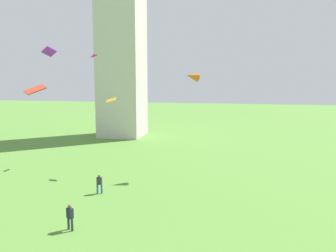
{
  "coord_description": "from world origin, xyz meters",
  "views": [
    {
      "loc": [
        7.15,
        -6.28,
        9.39
      ],
      "look_at": [
        2.45,
        16.56,
        6.1
      ],
      "focal_mm": 36.63,
      "sensor_mm": 36.0,
      "label": 1
    }
  ],
  "objects_px": {
    "person_0": "(70,216)",
    "kite_flying_0": "(49,52)",
    "kite_flying_3": "(94,56)",
    "kite_flying_4": "(192,76)",
    "kite_flying_6": "(111,100)",
    "person_1": "(99,183)",
    "kite_flying_2": "(35,90)"
  },
  "relations": [
    {
      "from": "kite_flying_3",
      "to": "kite_flying_6",
      "type": "height_order",
      "value": "kite_flying_3"
    },
    {
      "from": "kite_flying_3",
      "to": "kite_flying_4",
      "type": "relative_size",
      "value": 0.57
    },
    {
      "from": "person_0",
      "to": "kite_flying_6",
      "type": "bearing_deg",
      "value": -53.69
    },
    {
      "from": "person_1",
      "to": "kite_flying_0",
      "type": "height_order",
      "value": "kite_flying_0"
    },
    {
      "from": "kite_flying_3",
      "to": "person_1",
      "type": "bearing_deg",
      "value": 25.45
    },
    {
      "from": "kite_flying_0",
      "to": "kite_flying_2",
      "type": "distance_m",
      "value": 7.2
    },
    {
      "from": "person_0",
      "to": "kite_flying_4",
      "type": "distance_m",
      "value": 17.51
    },
    {
      "from": "kite_flying_0",
      "to": "kite_flying_3",
      "type": "distance_m",
      "value": 6.42
    },
    {
      "from": "kite_flying_0",
      "to": "kite_flying_6",
      "type": "relative_size",
      "value": 1.64
    },
    {
      "from": "person_0",
      "to": "kite_flying_4",
      "type": "relative_size",
      "value": 1.05
    },
    {
      "from": "person_0",
      "to": "kite_flying_0",
      "type": "xyz_separation_m",
      "value": [
        -7.59,
        11.4,
        10.88
      ]
    },
    {
      "from": "person_0",
      "to": "kite_flying_3",
      "type": "relative_size",
      "value": 1.84
    },
    {
      "from": "person_0",
      "to": "kite_flying_2",
      "type": "xyz_separation_m",
      "value": [
        -5.41,
        5.41,
        7.54
      ]
    },
    {
      "from": "kite_flying_0",
      "to": "kite_flying_6",
      "type": "height_order",
      "value": "kite_flying_0"
    },
    {
      "from": "kite_flying_2",
      "to": "person_1",
      "type": "bearing_deg",
      "value": -29.99
    },
    {
      "from": "kite_flying_3",
      "to": "kite_flying_4",
      "type": "height_order",
      "value": "kite_flying_3"
    },
    {
      "from": "person_0",
      "to": "kite_flying_3",
      "type": "xyz_separation_m",
      "value": [
        -5.78,
        17.56,
        10.87
      ]
    },
    {
      "from": "person_0",
      "to": "person_1",
      "type": "xyz_separation_m",
      "value": [
        -0.91,
        6.75,
        -0.04
      ]
    },
    {
      "from": "kite_flying_0",
      "to": "kite_flying_4",
      "type": "xyz_separation_m",
      "value": [
        13.22,
        2.8,
        -2.32
      ]
    },
    {
      "from": "kite_flying_2",
      "to": "kite_flying_4",
      "type": "relative_size",
      "value": 1.12
    },
    {
      "from": "kite_flying_2",
      "to": "kite_flying_4",
      "type": "distance_m",
      "value": 14.14
    },
    {
      "from": "person_0",
      "to": "kite_flying_3",
      "type": "bearing_deg",
      "value": -44.89
    },
    {
      "from": "person_0",
      "to": "kite_flying_6",
      "type": "relative_size",
      "value": 1.57
    },
    {
      "from": "kite_flying_4",
      "to": "kite_flying_3",
      "type": "bearing_deg",
      "value": -132.2
    },
    {
      "from": "kite_flying_2",
      "to": "kite_flying_6",
      "type": "bearing_deg",
      "value": 20.33
    },
    {
      "from": "kite_flying_2",
      "to": "kite_flying_3",
      "type": "relative_size",
      "value": 1.97
    },
    {
      "from": "person_1",
      "to": "kite_flying_6",
      "type": "xyz_separation_m",
      "value": [
        -1.24,
        6.28,
        6.32
      ]
    },
    {
      "from": "person_0",
      "to": "kite_flying_0",
      "type": "relative_size",
      "value": 0.96
    },
    {
      "from": "kite_flying_6",
      "to": "person_0",
      "type": "bearing_deg",
      "value": -87.97
    },
    {
      "from": "person_0",
      "to": "kite_flying_2",
      "type": "distance_m",
      "value": 10.75
    },
    {
      "from": "kite_flying_0",
      "to": "kite_flying_3",
      "type": "height_order",
      "value": "kite_flying_0"
    },
    {
      "from": "kite_flying_2",
      "to": "kite_flying_3",
      "type": "height_order",
      "value": "kite_flying_3"
    }
  ]
}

